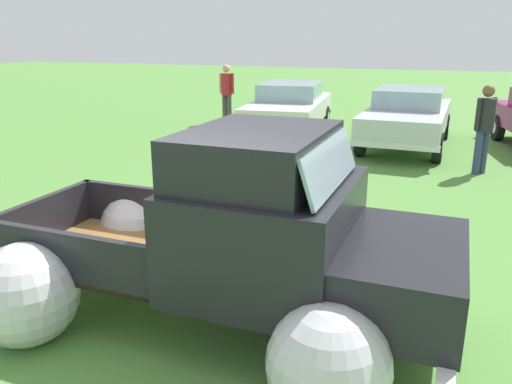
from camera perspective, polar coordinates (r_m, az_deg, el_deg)
ground_plane at (r=5.31m, az=-5.52°, el=-13.53°), size 80.00×80.00×0.00m
vintage_pickup_truck at (r=4.82m, az=-1.62°, el=-6.67°), size 4.65×2.81×1.96m
show_car_0 at (r=14.43m, az=3.69°, el=9.36°), size 2.33×4.65×1.43m
show_car_1 at (r=13.44m, az=16.45°, el=8.15°), size 1.98×4.63×1.43m
spectator_0 at (r=16.50m, az=-3.26°, el=11.22°), size 0.54×0.39×1.81m
spectator_1 at (r=11.20m, az=23.95°, el=6.93°), size 0.48×0.48×1.77m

